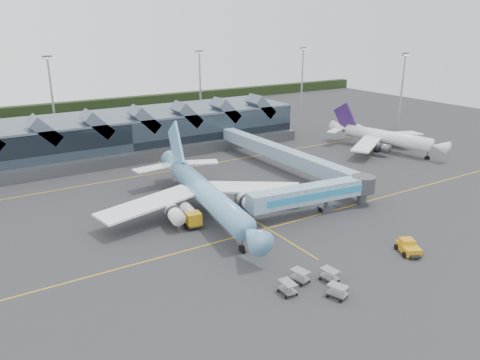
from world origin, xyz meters
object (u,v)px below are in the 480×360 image
regional_jet (383,137)px  fuel_truck (186,211)px  jet_bridge (322,192)px  pushback_tug (408,247)px  main_airliner (204,191)px

regional_jet → fuel_truck: bearing=-178.8°
jet_bridge → regional_jet: bearing=36.0°
jet_bridge → fuel_truck: size_ratio=2.71×
jet_bridge → fuel_truck: bearing=163.8°
regional_jet → jet_bridge: regional_jet is taller
pushback_tug → fuel_truck: bearing=152.9°
main_airliner → regional_jet: 58.97m
jet_bridge → pushback_tug: 17.98m
jet_bridge → fuel_truck: 22.84m
regional_jet → jet_bridge: size_ratio=1.31×
main_airliner → pushback_tug: bearing=-49.9°
pushback_tug → jet_bridge: bearing=115.6°
main_airliner → regional_jet: bearing=20.4°
main_airliner → fuel_truck: 4.69m
main_airliner → regional_jet: size_ratio=1.31×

